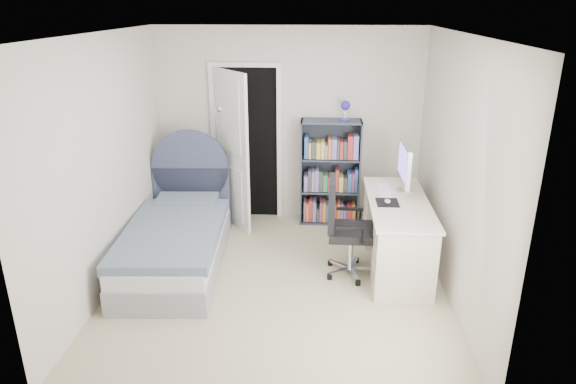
# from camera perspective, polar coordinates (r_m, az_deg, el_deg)

# --- Properties ---
(room_shell) EXTENTS (3.50, 3.70, 2.60)m
(room_shell) POSITION_cam_1_polar(r_m,az_deg,el_deg) (4.97, -1.19, 2.65)
(room_shell) COLOR tan
(room_shell) RESTS_ON ground
(door) EXTENTS (0.92, 0.67, 2.06)m
(door) POSITION_cam_1_polar(r_m,az_deg,el_deg) (6.60, -5.71, 5.10)
(door) COLOR black
(door) RESTS_ON ground
(bed) EXTENTS (1.10, 2.16, 1.30)m
(bed) POSITION_cam_1_polar(r_m,az_deg,el_deg) (5.86, -12.16, -5.03)
(bed) COLOR gray
(bed) RESTS_ON ground
(nightstand) EXTENTS (0.36, 0.36, 0.54)m
(nightstand) POSITION_cam_1_polar(r_m,az_deg,el_deg) (6.97, -10.38, -0.18)
(nightstand) COLOR #D6C284
(nightstand) RESTS_ON ground
(floor_lamp) EXTENTS (0.22, 0.22, 1.55)m
(floor_lamp) POSITION_cam_1_polar(r_m,az_deg,el_deg) (6.82, -7.54, 1.98)
(floor_lamp) COLOR silver
(floor_lamp) RESTS_ON ground
(bookcase) EXTENTS (0.77, 0.33, 1.63)m
(bookcase) POSITION_cam_1_polar(r_m,az_deg,el_deg) (6.70, 4.75, 1.76)
(bookcase) COLOR #363D49
(bookcase) RESTS_ON ground
(desk) EXTENTS (0.64, 1.59, 1.30)m
(desk) POSITION_cam_1_polar(r_m,az_deg,el_deg) (5.72, 11.97, -4.22)
(desk) COLOR beige
(desk) RESTS_ON ground
(office_chair) EXTENTS (0.55, 0.56, 1.07)m
(office_chair) POSITION_cam_1_polar(r_m,az_deg,el_deg) (5.41, 6.18, -3.42)
(office_chair) COLOR silver
(office_chair) RESTS_ON ground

